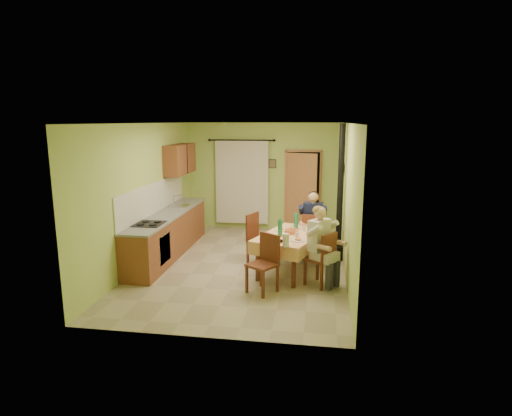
% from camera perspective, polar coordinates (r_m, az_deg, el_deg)
% --- Properties ---
extents(floor, '(4.00, 6.00, 0.01)m').
position_cam_1_polar(floor, '(8.71, -1.74, -7.51)').
color(floor, tan).
rests_on(floor, ground).
extents(room_shell, '(4.04, 6.04, 2.82)m').
position_cam_1_polar(room_shell, '(8.29, -1.82, 4.45)').
color(room_shell, '#BAD76E').
rests_on(room_shell, ground).
extents(kitchen_run, '(0.64, 3.64, 1.56)m').
position_cam_1_polar(kitchen_run, '(9.38, -11.64, -3.28)').
color(kitchen_run, brown).
rests_on(kitchen_run, ground).
extents(upper_cabinets, '(0.35, 1.40, 0.70)m').
position_cam_1_polar(upper_cabinets, '(10.38, -10.09, 6.44)').
color(upper_cabinets, brown).
rests_on(upper_cabinets, room_shell).
extents(curtain, '(1.70, 0.07, 2.22)m').
position_cam_1_polar(curtain, '(11.29, -1.89, 3.50)').
color(curtain, black).
rests_on(curtain, ground).
extents(doorway, '(0.96, 0.35, 2.15)m').
position_cam_1_polar(doorway, '(11.15, 6.17, 2.24)').
color(doorway, black).
rests_on(doorway, ground).
extents(dining_table, '(1.44, 1.83, 0.76)m').
position_cam_1_polar(dining_table, '(8.16, 4.60, -6.06)').
color(dining_table, '#EFAD7B').
rests_on(dining_table, ground).
extents(tableware, '(0.66, 1.67, 0.33)m').
position_cam_1_polar(tableware, '(7.93, 4.45, -3.23)').
color(tableware, white).
rests_on(tableware, dining_table).
extents(chair_far, '(0.43, 0.43, 0.97)m').
position_cam_1_polar(chair_far, '(9.08, 7.49, -4.88)').
color(chair_far, '#5F2A19').
rests_on(chair_far, ground).
extents(chair_near, '(0.59, 0.59, 0.99)m').
position_cam_1_polar(chair_near, '(7.28, 0.91, -8.98)').
color(chair_near, '#5F2A19').
rests_on(chair_near, ground).
extents(chair_right, '(0.58, 0.58, 0.97)m').
position_cam_1_polar(chair_right, '(7.63, 8.56, -8.13)').
color(chair_right, '#5F2A19').
rests_on(chair_right, ground).
extents(chair_left, '(0.59, 0.59, 1.01)m').
position_cam_1_polar(chair_left, '(8.70, 0.58, -5.50)').
color(chair_left, '#5F2A19').
rests_on(chair_left, ground).
extents(man_far, '(0.59, 0.47, 1.39)m').
position_cam_1_polar(man_far, '(8.95, 7.60, -1.23)').
color(man_far, '#141938').
rests_on(man_far, chair_far).
extents(man_right, '(0.64, 0.65, 1.39)m').
position_cam_1_polar(man_right, '(7.47, 8.61, -3.84)').
color(man_right, beige).
rests_on(man_right, chair_right).
extents(stove_flue, '(0.24, 0.24, 2.80)m').
position_cam_1_polar(stove_flue, '(8.89, 11.06, -0.47)').
color(stove_flue, black).
rests_on(stove_flue, ground).
extents(picture_back, '(0.19, 0.03, 0.23)m').
position_cam_1_polar(picture_back, '(11.19, 2.21, 5.94)').
color(picture_back, black).
rests_on(picture_back, room_shell).
extents(picture_right, '(0.03, 0.31, 0.21)m').
position_cam_1_polar(picture_right, '(9.36, 11.54, 5.23)').
color(picture_right, brown).
rests_on(picture_right, room_shell).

